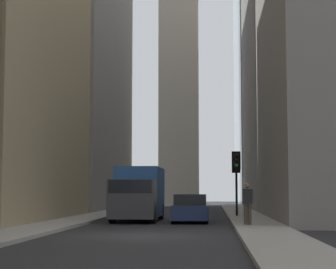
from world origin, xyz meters
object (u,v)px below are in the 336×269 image
sedan_navy (191,209)px  pedestrian (247,202)px  traffic_light_far_junction (236,171)px  delivery_truck (138,193)px  traffic_light_midblock (236,168)px

sedan_navy → pedestrian: bearing=-148.3°
traffic_light_far_junction → delivery_truck: bearing=134.8°
delivery_truck → traffic_light_far_junction: (5.33, -5.37, 1.36)m
delivery_truck → pedestrian: bearing=-134.6°
delivery_truck → traffic_light_midblock: traffic_light_midblock is taller
delivery_truck → pedestrian: 7.61m
sedan_navy → pedestrian: (-4.23, -2.61, 0.46)m
traffic_light_midblock → traffic_light_far_junction: (1.39, -0.04, -0.10)m
sedan_navy → delivery_truck: bearing=68.2°
delivery_truck → traffic_light_midblock: bearing=-53.5°
traffic_light_midblock → pedestrian: bearing=-179.5°
sedan_navy → traffic_light_far_junction: (6.45, -2.57, 2.15)m
traffic_light_midblock → pedestrian: (-9.28, -0.09, -1.80)m
delivery_truck → traffic_light_midblock: 6.78m
pedestrian → traffic_light_midblock: bearing=0.5°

